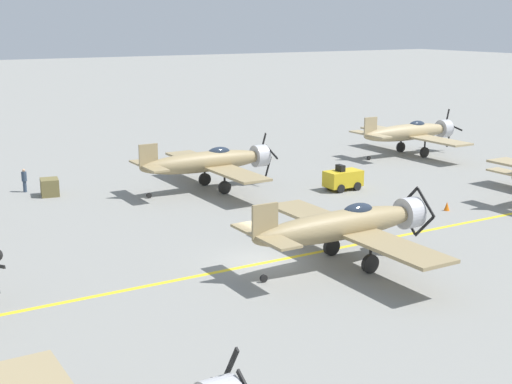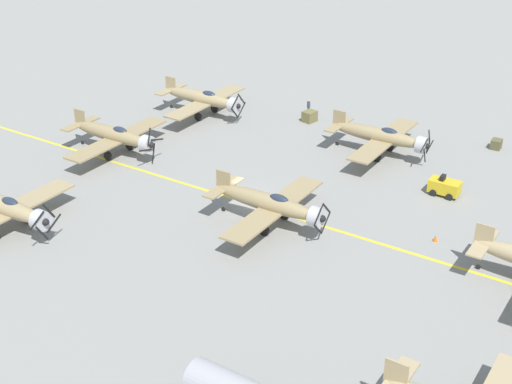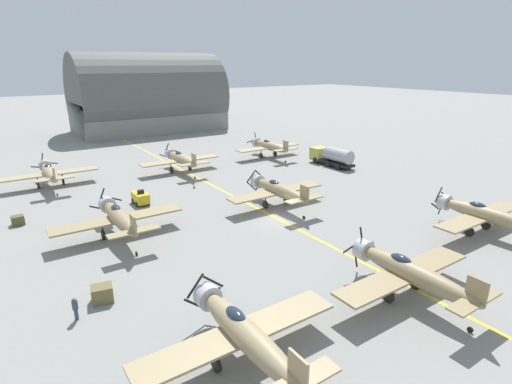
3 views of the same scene
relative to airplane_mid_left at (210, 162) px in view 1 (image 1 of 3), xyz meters
The scene contains 10 objects.
ground_plane 15.92m from the airplane_mid_left, 17.93° to the right, with size 400.00×400.00×0.00m, color gray.
taxiway_stripe 15.92m from the airplane_mid_left, 17.93° to the right, with size 0.30×160.00×0.01m, color yellow.
airplane_mid_left is the anchor object (origin of this frame).
airplane_mid_center 17.35m from the airplane_mid_left, ahead, with size 12.00×9.98×3.65m.
airplane_far_left 21.39m from the airplane_mid_left, 97.93° to the left, with size 12.00×9.98×3.78m.
tow_tractor 9.34m from the airplane_mid_left, 60.00° to the left, with size 1.57×2.60×1.79m.
ground_crew_walking 12.79m from the airplane_mid_left, 118.27° to the right, with size 0.36×0.36×1.63m.
supply_crate_by_tanker 11.87m from the airplane_mid_left, 131.07° to the left, with size 1.13×0.95×0.95m, color brown.
supply_crate_mid_lane 10.92m from the airplane_mid_left, 112.36° to the right, with size 1.39×1.16×1.16m, color brown.
traffic_cone 16.13m from the airplane_mid_left, 39.24° to the left, with size 0.36×0.36×0.55m, color orange.
Camera 1 is at (28.10, -17.10, 11.47)m, focal length 50.00 mm.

